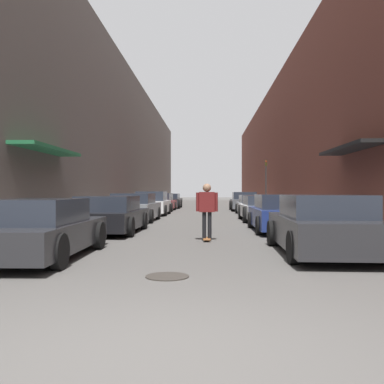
{
  "coord_description": "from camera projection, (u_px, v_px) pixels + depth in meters",
  "views": [
    {
      "loc": [
        0.41,
        -3.63,
        1.37
      ],
      "look_at": [
        -0.13,
        10.36,
        1.36
      ],
      "focal_mm": 40.0,
      "sensor_mm": 36.0,
      "label": 1
    }
  ],
  "objects": [
    {
      "name": "parked_car_right_4",
      "position": [
        244.0,
        202.0,
        30.81
      ],
      "size": [
        1.96,
        4.09,
        1.34
      ],
      "color": "#515459",
      "rests_on": "ground"
    },
    {
      "name": "parked_car_left_2",
      "position": [
        134.0,
        208.0,
        19.72
      ],
      "size": [
        2.04,
        4.2,
        1.29
      ],
      "color": "gray",
      "rests_on": "ground"
    },
    {
      "name": "curb_strip_right",
      "position": [
        261.0,
        207.0,
        36.77
      ],
      "size": [
        1.8,
        66.69,
        0.12
      ],
      "color": "gray",
      "rests_on": "ground"
    },
    {
      "name": "parked_car_left_5",
      "position": [
        169.0,
        201.0,
        35.58
      ],
      "size": [
        2.02,
        4.24,
        1.21
      ],
      "color": "#232326",
      "rests_on": "ground"
    },
    {
      "name": "curb_strip_left",
      "position": [
        147.0,
        207.0,
        37.15
      ],
      "size": [
        1.8,
        66.69,
        0.12
      ],
      "color": "gray",
      "rests_on": "ground"
    },
    {
      "name": "traffic_light",
      "position": [
        266.0,
        178.0,
        33.38
      ],
      "size": [
        0.16,
        0.22,
        3.73
      ],
      "color": "#2D2D2D",
      "rests_on": "curb_strip_right"
    },
    {
      "name": "building_row_left",
      "position": [
        114.0,
        143.0,
        37.26
      ],
      "size": [
        4.9,
        66.69,
        11.25
      ],
      "color": "#564C47",
      "rests_on": "ground"
    },
    {
      "name": "parked_car_left_4",
      "position": [
        159.0,
        202.0,
        30.25
      ],
      "size": [
        2.07,
        4.78,
        1.27
      ],
      "color": "maroon",
      "rests_on": "ground"
    },
    {
      "name": "ground",
      "position": [
        203.0,
        211.0,
        30.3
      ],
      "size": [
        146.71,
        146.71,
        0.0
      ],
      "primitive_type": "plane",
      "color": "#4C4947"
    },
    {
      "name": "parked_car_right_1",
      "position": [
        282.0,
        214.0,
        14.66
      ],
      "size": [
        2.05,
        4.28,
        1.28
      ],
      "color": "navy",
      "rests_on": "ground"
    },
    {
      "name": "parked_car_right_0",
      "position": [
        322.0,
        226.0,
        9.36
      ],
      "size": [
        1.96,
        4.51,
        1.3
      ],
      "color": "#232326",
      "rests_on": "ground"
    },
    {
      "name": "parked_car_left_3",
      "position": [
        152.0,
        204.0,
        24.99
      ],
      "size": [
        1.92,
        4.02,
        1.38
      ],
      "color": "silver",
      "rests_on": "ground"
    },
    {
      "name": "parked_car_right_2",
      "position": [
        263.0,
        208.0,
        19.94
      ],
      "size": [
        2.04,
        4.48,
        1.18
      ],
      "color": "silver",
      "rests_on": "ground"
    },
    {
      "name": "parked_car_right_3",
      "position": [
        253.0,
        205.0,
        25.31
      ],
      "size": [
        1.9,
        4.5,
        1.17
      ],
      "color": "gray",
      "rests_on": "ground"
    },
    {
      "name": "parked_car_left_1",
      "position": [
        110.0,
        215.0,
        14.19
      ],
      "size": [
        2.04,
        4.4,
        1.23
      ],
      "color": "black",
      "rests_on": "ground"
    },
    {
      "name": "manhole_cover",
      "position": [
        167.0,
        276.0,
        6.86
      ],
      "size": [
        0.7,
        0.7,
        0.02
      ],
      "color": "#332D28",
      "rests_on": "ground"
    },
    {
      "name": "skateboarder",
      "position": [
        207.0,
        206.0,
        11.9
      ],
      "size": [
        0.61,
        0.78,
        1.6
      ],
      "color": "brown",
      "rests_on": "ground"
    },
    {
      "name": "parked_car_left_0",
      "position": [
        41.0,
        230.0,
        8.79
      ],
      "size": [
        1.85,
        4.43,
        1.22
      ],
      "color": "#232326",
      "rests_on": "ground"
    },
    {
      "name": "building_row_right",
      "position": [
        295.0,
        146.0,
        36.64
      ],
      "size": [
        4.9,
        66.69,
        10.54
      ],
      "color": "brown",
      "rests_on": "ground"
    }
  ]
}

